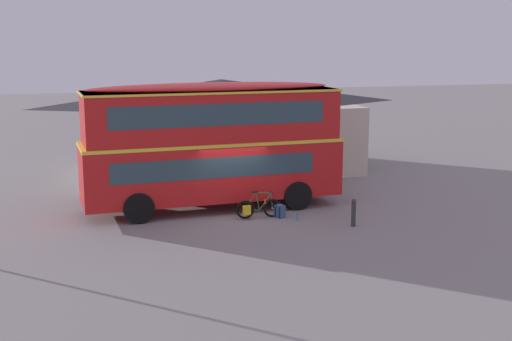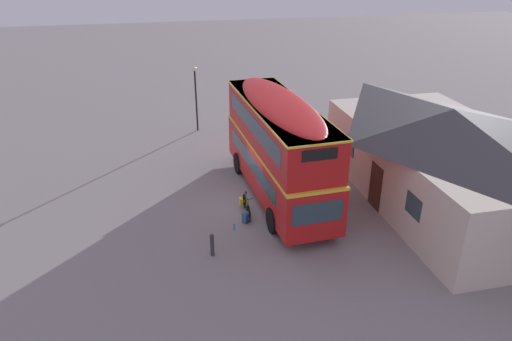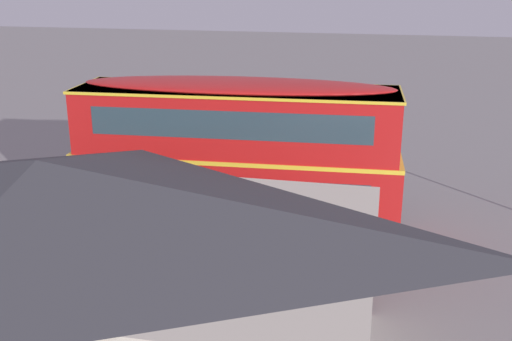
% 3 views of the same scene
% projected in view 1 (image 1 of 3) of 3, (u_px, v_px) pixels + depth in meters
% --- Properties ---
extents(ground_plane, '(120.00, 120.00, 0.00)m').
position_uv_depth(ground_plane, '(234.00, 216.00, 24.82)').
color(ground_plane, gray).
extents(double_decker_bus, '(9.81, 3.03, 4.79)m').
position_uv_depth(double_decker_bus, '(212.00, 140.00, 25.37)').
color(double_decker_bus, black).
rests_on(double_decker_bus, ground).
extents(touring_bicycle, '(1.69, 0.46, 1.01)m').
position_uv_depth(touring_bicycle, '(257.00, 208.00, 24.43)').
color(touring_bicycle, black).
rests_on(touring_bicycle, ground).
extents(backpack_on_ground, '(0.39, 0.41, 0.51)m').
position_uv_depth(backpack_on_ground, '(280.00, 211.00, 24.54)').
color(backpack_on_ground, '#2D4C7A').
rests_on(backpack_on_ground, ground).
extents(water_bottle_blue_sports, '(0.07, 0.07, 0.26)m').
position_uv_depth(water_bottle_blue_sports, '(297.00, 218.00, 24.09)').
color(water_bottle_blue_sports, '#338CBF').
rests_on(water_bottle_blue_sports, ground).
extents(pub_building, '(13.00, 7.08, 4.46)m').
position_uv_depth(pub_building, '(221.00, 125.00, 32.91)').
color(pub_building, beige).
rests_on(pub_building, ground).
extents(kerb_bollard, '(0.16, 0.16, 0.97)m').
position_uv_depth(kerb_bollard, '(354.00, 212.00, 23.37)').
color(kerb_bollard, '#333338').
rests_on(kerb_bollard, ground).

